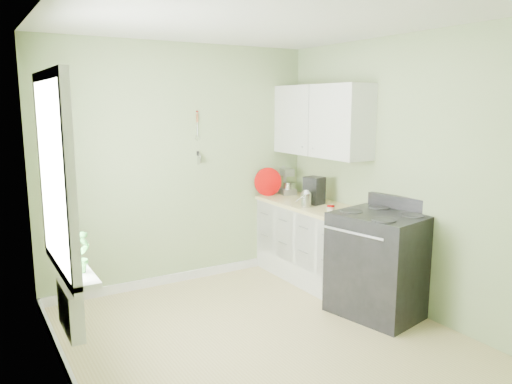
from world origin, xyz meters
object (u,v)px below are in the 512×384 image
kettle (306,198)px  coffee_maker (314,191)px  stove (379,263)px  stand_mixer (286,182)px

kettle → coffee_maker: 0.21m
stove → coffee_maker: size_ratio=3.64×
stand_mixer → coffee_maker: (-0.10, -0.71, -0.01)m
stove → stand_mixer: size_ratio=3.13×
stove → stand_mixer: (0.11, 1.79, 0.55)m
kettle → coffee_maker: bearing=27.8°
coffee_maker → kettle: bearing=-152.2°
stand_mixer → coffee_maker: bearing=-97.8°
coffee_maker → stand_mixer: bearing=82.2°
stove → stand_mixer: 1.87m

